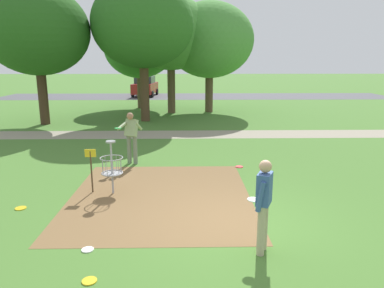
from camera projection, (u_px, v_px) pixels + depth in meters
name	position (u px, v px, depth m)	size (l,w,h in m)	color
ground_plane	(234.00, 224.00, 7.57)	(160.00, 160.00, 0.00)	#47752D
dirt_tee_pad	(161.00, 196.00, 9.11)	(4.50, 5.14, 0.01)	brown
disc_golf_basket	(110.00, 165.00, 9.15)	(0.98, 0.58, 1.39)	#9E9EA3
player_foreground_watching	(264.00, 201.00, 6.27)	(0.45, 0.49, 1.71)	tan
player_throwing	(131.00, 134.00, 11.74)	(0.78, 0.97, 1.71)	slate
frisbee_near_basket	(89.00, 281.00, 5.61)	(0.23, 0.23, 0.02)	gold
frisbee_by_tee	(21.00, 208.00, 8.35)	(0.25, 0.25, 0.02)	gold
frisbee_mid_grass	(239.00, 167.00, 11.58)	(0.25, 0.25, 0.02)	red
frisbee_far_left	(88.00, 250.00, 6.53)	(0.22, 0.22, 0.02)	white
tree_near_left	(143.00, 24.00, 19.10)	(5.43, 5.43, 7.50)	#4C3823
tree_near_right	(37.00, 31.00, 18.18)	(5.26, 5.26, 7.02)	#422D1E
tree_mid_left	(139.00, 48.00, 24.79)	(4.82, 4.82, 6.19)	brown
tree_mid_center	(171.00, 34.00, 22.24)	(5.25, 5.25, 7.16)	brown
tree_mid_right	(210.00, 40.00, 22.75)	(5.56, 5.56, 6.92)	brown
parking_lot_strip	(196.00, 96.00, 33.67)	(36.00, 6.00, 0.01)	#4C4C51
parked_car_leftmost	(145.00, 86.00, 33.76)	(2.27, 4.35, 1.84)	maroon
gravel_path	(207.00, 134.00, 16.62)	(40.00, 1.82, 0.00)	gray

